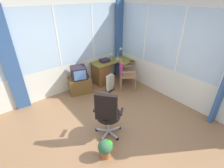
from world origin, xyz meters
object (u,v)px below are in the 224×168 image
tv_remote (132,61)px  tv_on_stand (80,81)px  wooden_armchair (124,71)px  potted_plant (106,148)px  desk_lamp (121,51)px  space_heater (110,82)px  spray_bottle (111,57)px  office_chair (107,113)px  desk (102,72)px  paper_tray (105,60)px

tv_remote → tv_on_stand: (-1.71, 0.46, -0.36)m
wooden_armchair → potted_plant: wooden_armchair is taller
desk_lamp → space_heater: desk_lamp is taller
spray_bottle → potted_plant: size_ratio=0.56×
tv_remote → office_chair: size_ratio=0.14×
desk → spray_bottle: (0.43, 0.06, 0.43)m
tv_remote → paper_tray: 0.89m
desk → wooden_armchair: size_ratio=1.38×
desk → tv_remote: bearing=-30.5°
paper_tray → tv_on_stand: 1.08m
spray_bottle → wooden_armchair: size_ratio=0.23×
tv_on_stand → space_heater: bearing=-32.4°
wooden_armchair → office_chair: 2.04m
potted_plant → desk: bearing=55.0°
office_chair → potted_plant: office_chair is taller
tv_on_stand → space_heater: tv_on_stand is taller
desk_lamp → wooden_armchair: size_ratio=0.44×
paper_tray → tv_on_stand: size_ratio=0.36×
desk → space_heater: (-0.09, -0.53, -0.12)m
space_heater → wooden_armchair: bearing=-25.2°
potted_plant → tv_on_stand: bearing=71.4°
tv_remote → space_heater: size_ratio=0.28×
desk_lamp → tv_on_stand: bearing=177.6°
space_heater → desk_lamp: bearing=28.9°
tv_remote → paper_tray: paper_tray is taller
desk → tv_on_stand: 0.87m
tv_remote → spray_bottle: size_ratio=0.69×
spray_bottle → space_heater: size_ratio=0.41×
spray_bottle → paper_tray: spray_bottle is taller
desk_lamp → paper_tray: size_ratio=1.39×
desk_lamp → office_chair: bearing=-136.9°
spray_bottle → wooden_armchair: 0.81m
spray_bottle → paper_tray: (-0.29, -0.01, -0.06)m
desk_lamp → space_heater: 1.15m
spray_bottle → paper_tray: 0.30m
desk → desk_lamp: desk_lamp is taller
spray_bottle → space_heater: (-0.52, -0.59, -0.55)m
office_chair → wooden_armchair: bearing=38.1°
space_heater → potted_plant: 2.40m
paper_tray → office_chair: bearing=-125.6°
paper_tray → wooden_armchair: wooden_armchair is taller
desk → wooden_armchair: bearing=-67.0°
tv_remote → spray_bottle: 0.70m
spray_bottle → space_heater: bearing=-131.3°
tv_remote → space_heater: 1.04m
tv_remote → office_chair: bearing=-168.0°
tv_remote → wooden_armchair: size_ratio=0.16×
desk_lamp → desk: bearing=171.7°
spray_bottle → tv_on_stand: spray_bottle is taller
space_heater → paper_tray: bearing=68.6°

